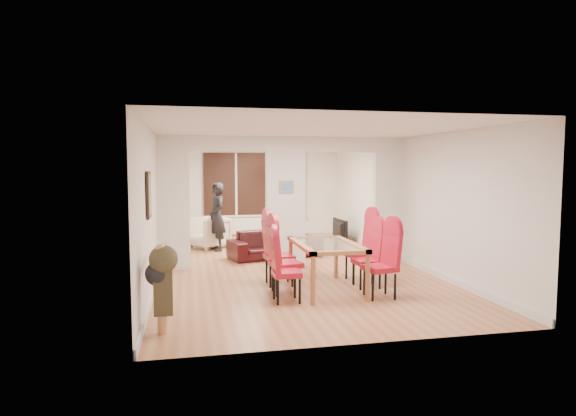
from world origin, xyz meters
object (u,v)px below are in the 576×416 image
object	(u,v)px
armchair	(208,232)
coffee_table	(286,239)
bottle	(294,229)
dining_chair_lc	(279,252)
dining_table	(326,266)
dining_chair_lb	(286,259)
dining_chair_rc	(360,249)
sofa	(275,244)
dining_chair_la	(287,268)
dining_chair_ra	(380,262)
bowl	(293,232)
dining_chair_rb	(367,257)
person	(217,217)
television	(336,230)

from	to	relation	value
armchair	coffee_table	world-z (taller)	armchair
bottle	dining_chair_lc	bearing A→B (deg)	-105.54
dining_table	dining_chair_lb	bearing A→B (deg)	-173.57
coffee_table	armchair	bearing A→B (deg)	-171.87
dining_chair_rc	sofa	distance (m)	2.73
dining_chair_lc	armchair	world-z (taller)	dining_chair_lc
dining_chair_lb	bottle	size ratio (longest dim) A/B	4.13
sofa	bottle	world-z (taller)	sofa
dining_chair_la	dining_chair_ra	distance (m)	1.44
coffee_table	dining_chair_lc	bearing A→B (deg)	-102.98
dining_chair_lc	bowl	xyz separation A→B (m)	(1.20, 4.42, -0.29)
dining_table	armchair	world-z (taller)	dining_table
dining_chair_lb	dining_chair_rb	xyz separation A→B (m)	(1.39, 0.11, -0.04)
dining_chair_lb	dining_chair_rc	xyz separation A→B (m)	(1.44, 0.57, 0.01)
dining_chair_ra	bowl	bearing A→B (deg)	78.83
dining_chair_lc	sofa	world-z (taller)	dining_chair_lc
dining_chair_rc	person	distance (m)	4.28
armchair	bottle	world-z (taller)	armchair
person	television	xyz separation A→B (m)	(3.27, 0.92, -0.52)
dining_chair_rc	coffee_table	size ratio (longest dim) A/B	1.03
dining_table	sofa	distance (m)	3.01
dining_chair_lb	television	xyz separation A→B (m)	(2.43, 5.11, -0.27)
dining_chair_lc	dining_chair_lb	bearing A→B (deg)	-95.00
dining_chair_rb	bowl	size ratio (longest dim) A/B	4.95
dining_table	bottle	size ratio (longest dim) A/B	6.14
dining_chair_lb	dining_chair_rb	world-z (taller)	dining_chair_lb
dining_table	television	distance (m)	5.33
bowl	dining_chair_rc	bearing A→B (deg)	-86.99
armchair	television	xyz separation A→B (m)	(3.46, 0.49, -0.09)
dining_table	dining_chair_la	xyz separation A→B (m)	(-0.76, -0.53, 0.12)
dining_chair_rb	dining_chair_la	bearing A→B (deg)	-163.27
coffee_table	bowl	bearing A→B (deg)	24.64
dining_chair_lb	dining_chair_rc	distance (m)	1.55
dining_chair_rc	bottle	distance (m)	4.23
dining_chair_rb	sofa	bearing A→B (deg)	104.49
dining_table	dining_chair_la	distance (m)	0.93
dining_chair_lc	coffee_table	xyz separation A→B (m)	(1.00, 4.33, -0.44)
dining_chair_rc	television	bearing A→B (deg)	68.24
bottle	dining_chair_ra	bearing A→B (deg)	-88.05
sofa	bottle	bearing A→B (deg)	51.65
dining_chair_la	person	size ratio (longest dim) A/B	0.62
dining_chair_lc	coffee_table	world-z (taller)	dining_chair_lc
person	bowl	size ratio (longest dim) A/B	7.84
coffee_table	bottle	size ratio (longest dim) A/B	4.07
dining_chair_ra	television	bearing A→B (deg)	66.46
dining_table	dining_chair_lc	size ratio (longest dim) A/B	1.46
dining_chair_lc	dining_chair_rb	world-z (taller)	dining_chair_lc
person	television	distance (m)	3.44
dining_chair_rc	bottle	xyz separation A→B (m)	(-0.26, 4.22, -0.18)
dining_table	dining_chair_rc	world-z (taller)	dining_chair_rc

